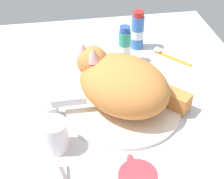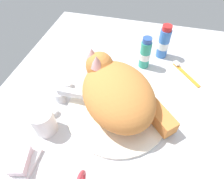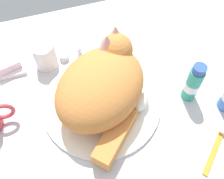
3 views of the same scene
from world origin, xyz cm
name	(u,v)px [view 2 (image 2 of 3)]	position (x,y,z in cm)	size (l,w,h in cm)	color
ground_plane	(117,114)	(0.00, 0.00, -1.50)	(110.00, 82.50, 3.00)	silver
sink_basin	(117,110)	(0.00, 0.00, 0.52)	(30.80, 30.80, 1.05)	white
faucet	(64,95)	(0.00, 17.17, 2.47)	(14.49, 10.81, 5.57)	silver
cat	(118,92)	(0.70, 0.26, 7.99)	(31.50, 32.95, 15.82)	#D17F3D
rinse_cup	(44,122)	(-11.00, 18.17, 3.84)	(6.32, 6.32, 7.69)	white
soap_dish	(23,163)	(-21.72, 19.36, 0.60)	(9.00, 6.40, 1.20)	white
soap_bar	(20,160)	(-21.72, 19.36, 2.43)	(6.78, 4.03, 2.47)	silver
toothpaste_bottle	(145,54)	(22.79, -4.81, 5.65)	(3.86, 3.86, 12.20)	teal
mouthwash_bottle	(164,43)	(30.53, -10.73, 6.14)	(4.25, 4.25, 13.19)	#3870C6
toothbrush	(185,72)	(22.17, -19.93, 0.53)	(11.23, 9.78, 1.60)	orange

